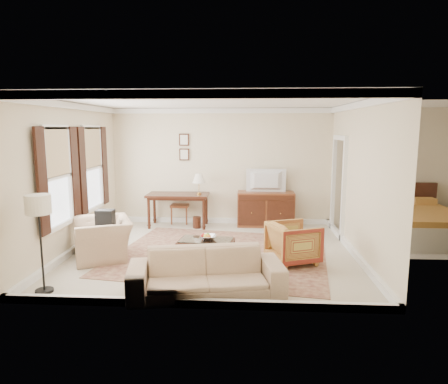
# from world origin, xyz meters

# --- Properties ---
(room_shell) EXTENTS (5.51, 5.01, 2.91)m
(room_shell) POSITION_xyz_m (0.00, 0.00, 2.47)
(room_shell) COLOR beige
(room_shell) RESTS_ON ground
(annex_bedroom) EXTENTS (3.00, 2.70, 2.90)m
(annex_bedroom) POSITION_xyz_m (4.49, 1.15, 0.34)
(annex_bedroom) COLOR beige
(annex_bedroom) RESTS_ON ground
(window_front) EXTENTS (0.12, 1.56, 1.80)m
(window_front) POSITION_xyz_m (-2.70, -0.70, 1.55)
(window_front) COLOR #CCB284
(window_front) RESTS_ON room_shell
(window_rear) EXTENTS (0.12, 1.56, 1.80)m
(window_rear) POSITION_xyz_m (-2.70, 0.90, 1.55)
(window_rear) COLOR #CCB284
(window_rear) RESTS_ON room_shell
(doorway) EXTENTS (0.10, 1.12, 2.25)m
(doorway) POSITION_xyz_m (2.71, 1.50, 1.08)
(doorway) COLOR white
(doorway) RESTS_ON room_shell
(rug) EXTENTS (4.41, 3.93, 0.01)m
(rug) POSITION_xyz_m (0.16, -0.14, 0.01)
(rug) COLOR #561C1D
(rug) RESTS_ON room_shell
(writing_desk) EXTENTS (1.49, 0.75, 0.82)m
(writing_desk) POSITION_xyz_m (-1.04, 2.03, 0.71)
(writing_desk) COLOR #3C1C11
(writing_desk) RESTS_ON room_shell
(desk_chair) EXTENTS (0.50, 0.50, 1.05)m
(desk_chair) POSITION_xyz_m (-1.05, 2.38, 0.53)
(desk_chair) COLOR brown
(desk_chair) RESTS_ON room_shell
(desk_lamp) EXTENTS (0.32, 0.32, 0.50)m
(desk_lamp) POSITION_xyz_m (-0.52, 2.03, 1.07)
(desk_lamp) COLOR silver
(desk_lamp) RESTS_ON writing_desk
(framed_prints) EXTENTS (0.25, 0.04, 0.68)m
(framed_prints) POSITION_xyz_m (-0.94, 2.47, 1.94)
(framed_prints) COLOR #3C1C11
(framed_prints) RESTS_ON room_shell
(sideboard) EXTENTS (1.39, 0.53, 0.86)m
(sideboard) POSITION_xyz_m (1.12, 2.20, 0.43)
(sideboard) COLOR brown
(sideboard) RESTS_ON room_shell
(tv) EXTENTS (0.93, 0.53, 0.12)m
(tv) POSITION_xyz_m (1.12, 2.18, 1.32)
(tv) COLOR black
(tv) RESTS_ON sideboard
(coffee_table) EXTENTS (1.04, 0.68, 0.42)m
(coffee_table) POSITION_xyz_m (-0.07, -0.57, 0.32)
(coffee_table) COLOR #3C1C11
(coffee_table) RESTS_ON room_shell
(fruit_bowl) EXTENTS (0.42, 0.42, 0.10)m
(fruit_bowl) POSITION_xyz_m (-0.03, -0.56, 0.47)
(fruit_bowl) COLOR silver
(fruit_bowl) RESTS_ON coffee_table
(book_a) EXTENTS (0.28, 0.04, 0.38)m
(book_a) POSITION_xyz_m (-0.26, -0.45, 0.17)
(book_a) COLOR brown
(book_a) RESTS_ON coffee_table
(book_b) EXTENTS (0.28, 0.08, 0.38)m
(book_b) POSITION_xyz_m (0.18, -0.69, 0.16)
(book_b) COLOR brown
(book_b) RESTS_ON coffee_table
(striped_armchair) EXTENTS (0.98, 1.01, 0.81)m
(striped_armchair) POSITION_xyz_m (1.50, -0.54, 0.41)
(striped_armchair) COLOR maroon
(striped_armchair) RESTS_ON room_shell
(club_armchair) EXTENTS (1.15, 1.34, 0.99)m
(club_armchair) POSITION_xyz_m (-2.02, -0.47, 0.50)
(club_armchair) COLOR #CBAD89
(club_armchair) RESTS_ON room_shell
(backpack) EXTENTS (0.37, 0.39, 0.40)m
(backpack) POSITION_xyz_m (-1.96, -0.47, 0.75)
(backpack) COLOR black
(backpack) RESTS_ON club_armchair
(sofa) EXTENTS (2.32, 1.05, 0.87)m
(sofa) POSITION_xyz_m (0.08, -2.00, 0.44)
(sofa) COLOR #CBAD89
(sofa) RESTS_ON room_shell
(floor_lamp) EXTENTS (0.36, 0.36, 1.47)m
(floor_lamp) POSITION_xyz_m (-2.33, -2.08, 1.22)
(floor_lamp) COLOR black
(floor_lamp) RESTS_ON room_shell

